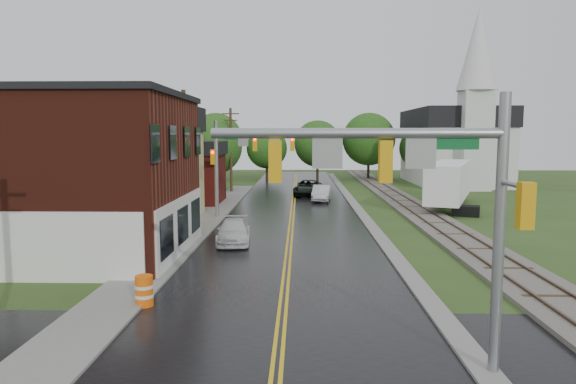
{
  "coord_description": "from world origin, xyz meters",
  "views": [
    {
      "loc": [
        0.6,
        -10.76,
        6.16
      ],
      "look_at": [
        0.04,
        13.09,
        3.5
      ],
      "focal_mm": 32.0,
      "sensor_mm": 36.0,
      "label": 1
    }
  ],
  "objects_px": {
    "church": "(456,138)",
    "pickup_white": "(234,232)",
    "brick_building": "(44,175)",
    "traffic_signal_far": "(245,151)",
    "utility_pole_b": "(185,157)",
    "traffic_signal_near": "(415,183)",
    "sedan_silver": "(321,193)",
    "suv_dark": "(308,188)",
    "semi_trailer": "(450,181)",
    "tree_left_b": "(80,140)",
    "tree_left_e": "(215,147)",
    "tree_left_c": "(155,152)",
    "utility_pole_c": "(231,148)"
  },
  "relations": [
    {
      "from": "suv_dark",
      "to": "semi_trailer",
      "type": "relative_size",
      "value": 0.46
    },
    {
      "from": "brick_building",
      "to": "pickup_white",
      "type": "height_order",
      "value": "brick_building"
    },
    {
      "from": "traffic_signal_near",
      "to": "tree_left_e",
      "type": "height_order",
      "value": "tree_left_e"
    },
    {
      "from": "church",
      "to": "pickup_white",
      "type": "bearing_deg",
      "value": -123.04
    },
    {
      "from": "traffic_signal_far",
      "to": "pickup_white",
      "type": "height_order",
      "value": "traffic_signal_far"
    },
    {
      "from": "traffic_signal_far",
      "to": "tree_left_c",
      "type": "relative_size",
      "value": 0.96
    },
    {
      "from": "sedan_silver",
      "to": "traffic_signal_near",
      "type": "bearing_deg",
      "value": -82.51
    },
    {
      "from": "traffic_signal_far",
      "to": "utility_pole_b",
      "type": "distance_m",
      "value": 6.01
    },
    {
      "from": "suv_dark",
      "to": "semi_trailer",
      "type": "bearing_deg",
      "value": -28.95
    },
    {
      "from": "church",
      "to": "utility_pole_b",
      "type": "bearing_deg",
      "value": -130.18
    },
    {
      "from": "utility_pole_b",
      "to": "sedan_silver",
      "type": "xyz_separation_m",
      "value": [
        9.4,
        14.85,
        -3.98
      ]
    },
    {
      "from": "utility_pole_b",
      "to": "semi_trailer",
      "type": "relative_size",
      "value": 0.73
    },
    {
      "from": "utility_pole_c",
      "to": "pickup_white",
      "type": "height_order",
      "value": "utility_pole_c"
    },
    {
      "from": "pickup_white",
      "to": "tree_left_b",
      "type": "bearing_deg",
      "value": 131.51
    },
    {
      "from": "brick_building",
      "to": "utility_pole_b",
      "type": "xyz_separation_m",
      "value": [
        5.68,
        7.0,
        0.57
      ]
    },
    {
      "from": "utility_pole_b",
      "to": "semi_trailer",
      "type": "xyz_separation_m",
      "value": [
        20.06,
        10.75,
        -2.43
      ]
    },
    {
      "from": "utility_pole_b",
      "to": "pickup_white",
      "type": "xyz_separation_m",
      "value": [
        3.6,
        -3.93,
        -4.07
      ]
    },
    {
      "from": "traffic_signal_near",
      "to": "semi_trailer",
      "type": "bearing_deg",
      "value": 72.34
    },
    {
      "from": "traffic_signal_near",
      "to": "sedan_silver",
      "type": "bearing_deg",
      "value": 91.43
    },
    {
      "from": "traffic_signal_near",
      "to": "utility_pole_b",
      "type": "bearing_deg",
      "value": 117.19
    },
    {
      "from": "traffic_signal_far",
      "to": "tree_left_b",
      "type": "xyz_separation_m",
      "value": [
        -14.38,
        4.9,
        0.74
      ]
    },
    {
      "from": "church",
      "to": "tree_left_c",
      "type": "relative_size",
      "value": 2.61
    },
    {
      "from": "utility_pole_c",
      "to": "sedan_silver",
      "type": "distance_m",
      "value": 12.46
    },
    {
      "from": "utility_pole_c",
      "to": "tree_left_c",
      "type": "distance_m",
      "value": 8.16
    },
    {
      "from": "tree_left_b",
      "to": "pickup_white",
      "type": "distance_m",
      "value": 20.77
    },
    {
      "from": "utility_pole_b",
      "to": "traffic_signal_far",
      "type": "bearing_deg",
      "value": 56.32
    },
    {
      "from": "traffic_signal_near",
      "to": "tree_left_e",
      "type": "distance_m",
      "value": 45.59
    },
    {
      "from": "brick_building",
      "to": "tree_left_e",
      "type": "bearing_deg",
      "value": 83.29
    },
    {
      "from": "tree_left_c",
      "to": "sedan_silver",
      "type": "distance_m",
      "value": 17.15
    },
    {
      "from": "pickup_white",
      "to": "suv_dark",
      "type": "bearing_deg",
      "value": 73.47
    },
    {
      "from": "utility_pole_c",
      "to": "semi_trailer",
      "type": "height_order",
      "value": "utility_pole_c"
    },
    {
      "from": "utility_pole_b",
      "to": "tree_left_b",
      "type": "bearing_deg",
      "value": 138.14
    },
    {
      "from": "suv_dark",
      "to": "pickup_white",
      "type": "relative_size",
      "value": 1.26
    },
    {
      "from": "traffic_signal_far",
      "to": "tree_left_b",
      "type": "height_order",
      "value": "tree_left_b"
    },
    {
      "from": "traffic_signal_far",
      "to": "tree_left_b",
      "type": "distance_m",
      "value": 15.21
    },
    {
      "from": "traffic_signal_far",
      "to": "utility_pole_b",
      "type": "height_order",
      "value": "utility_pole_b"
    },
    {
      "from": "traffic_signal_near",
      "to": "tree_left_e",
      "type": "xyz_separation_m",
      "value": [
        -12.32,
        43.9,
        -0.16
      ]
    },
    {
      "from": "utility_pole_b",
      "to": "tree_left_b",
      "type": "distance_m",
      "value": 14.87
    },
    {
      "from": "brick_building",
      "to": "semi_trailer",
      "type": "relative_size",
      "value": 1.16
    },
    {
      "from": "utility_pole_c",
      "to": "tree_left_c",
      "type": "bearing_deg",
      "value": -149.8
    },
    {
      "from": "traffic_signal_near",
      "to": "sedan_silver",
      "type": "distance_m",
      "value": 35.12
    },
    {
      "from": "church",
      "to": "sedan_silver",
      "type": "bearing_deg",
      "value": -135.86
    },
    {
      "from": "brick_building",
      "to": "sedan_silver",
      "type": "relative_size",
      "value": 3.19
    },
    {
      "from": "tree_left_b",
      "to": "tree_left_e",
      "type": "xyz_separation_m",
      "value": [
        9.0,
        14.0,
        -0.9
      ]
    },
    {
      "from": "tree_left_c",
      "to": "suv_dark",
      "type": "distance_m",
      "value": 15.74
    },
    {
      "from": "church",
      "to": "brick_building",
      "type": "bearing_deg",
      "value": -129.98
    },
    {
      "from": "church",
      "to": "pickup_white",
      "type": "relative_size",
      "value": 4.43
    },
    {
      "from": "tree_left_e",
      "to": "utility_pole_b",
      "type": "bearing_deg",
      "value": -85.1
    },
    {
      "from": "semi_trailer",
      "to": "tree_left_e",
      "type": "bearing_deg",
      "value": 149.26
    },
    {
      "from": "utility_pole_b",
      "to": "utility_pole_c",
      "type": "relative_size",
      "value": 1.0
    }
  ]
}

